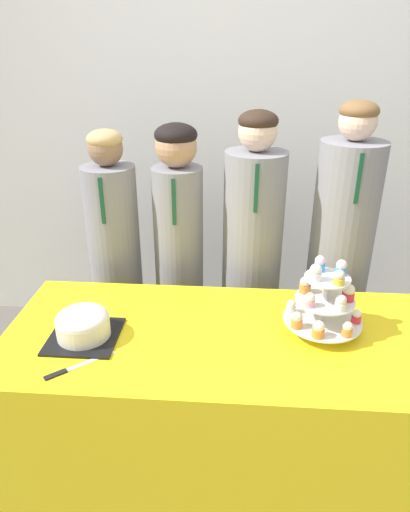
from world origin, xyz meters
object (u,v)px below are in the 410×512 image
round_cake (83,324)px  student_0 (117,270)px  cake_knife (69,370)px  cupcake_stand (325,300)px  student_1 (179,264)px  student_2 (251,268)px  student_3 (338,267)px

round_cake → student_0: 0.71m
cake_knife → round_cake: bearing=51.6°
cupcake_stand → student_1: 0.87m
student_2 → cupcake_stand: bearing=-66.0°
cupcake_stand → student_2: 0.66m
round_cake → student_1: (0.27, 0.70, -0.08)m
cake_knife → student_0: (-0.06, 0.89, -0.07)m
round_cake → student_0: size_ratio=0.19×
cupcake_stand → student_1: student_1 is taller
cupcake_stand → student_3: (0.17, 0.58, -0.15)m
student_0 → student_3: student_3 is taller
round_cake → student_1: student_1 is taller
cake_knife → student_3: 1.39m
cupcake_stand → student_2: (-0.26, 0.58, -0.16)m
student_0 → cake_knife: bearing=-85.8°
student_2 → student_0: bearing=-180.0°
student_0 → round_cake: bearing=-85.2°
student_1 → student_3: bearing=0.0°
student_0 → student_1: 0.34m
round_cake → cupcake_stand: 0.91m
student_0 → cupcake_stand: bearing=-31.2°
student_2 → student_3: 0.43m
cupcake_stand → student_0: student_0 is taller
student_1 → student_3: 0.80m
student_1 → cake_knife: bearing=-106.8°
cake_knife → student_3: size_ratio=0.14×
round_cake → student_1: 0.75m
student_2 → student_3: bearing=0.0°
cupcake_stand → round_cake: bearing=-172.7°
round_cake → student_2: student_2 is taller
round_cake → student_3: size_ratio=0.17×
student_0 → student_1: bearing=0.0°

